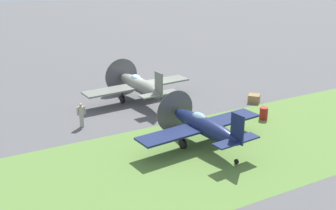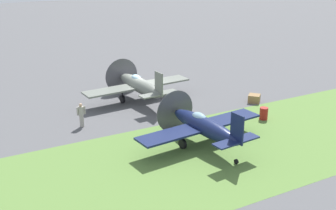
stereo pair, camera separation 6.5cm
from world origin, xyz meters
name	(u,v)px [view 1 (the left image)]	position (x,y,z in m)	size (l,w,h in m)	color
ground_plane	(144,97)	(0.00, 0.00, 0.00)	(160.00, 160.00, 0.00)	#515154
grass_verge	(226,150)	(0.00, -11.67, 0.00)	(120.00, 11.00, 0.01)	#567A38
airplane_lead	(139,85)	(-0.73, -0.73, 1.38)	(9.26, 7.32, 3.30)	slate
airplane_wingman	(203,126)	(-0.85, -10.38, 1.33)	(8.96, 7.10, 3.18)	#141E47
ground_crew_chief	(81,115)	(-6.59, -3.76, 0.91)	(0.63, 0.38, 1.73)	#9E998E
fuel_drum	(264,113)	(5.48, -8.79, 0.45)	(0.60, 0.60, 0.90)	maroon
supply_crate	(254,98)	(7.33, -5.51, 0.32)	(0.90, 0.90, 0.64)	olive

